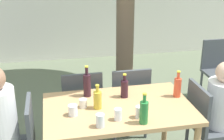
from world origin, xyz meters
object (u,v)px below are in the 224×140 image
at_px(drinking_glass_0, 83,103).
at_px(drinking_glass_1, 100,121).
at_px(wine_bottle_1, 124,88).
at_px(wine_bottle_3, 87,84).
at_px(patio_chair_2, 82,102).
at_px(dining_table_front, 118,115).
at_px(soda_bottle_2, 177,87).
at_px(patio_chair_3, 129,98).
at_px(patio_chair_1, 207,121).
at_px(oil_cruet_0, 98,99).
at_px(drinking_glass_2, 118,114).
at_px(patio_chair_4, 218,67).
at_px(green_bottle_4, 144,112).
at_px(drinking_glass_4, 73,110).
at_px(drinking_glass_3, 139,112).

relative_size(drinking_glass_0, drinking_glass_1, 0.73).
xyz_separation_m(wine_bottle_1, wine_bottle_3, (-0.36, 0.10, 0.03)).
bearing_deg(drinking_glass_0, patio_chair_2, 85.57).
height_order(dining_table_front, wine_bottle_1, wine_bottle_1).
bearing_deg(soda_bottle_2, wine_bottle_1, 169.78).
xyz_separation_m(patio_chair_2, patio_chair_3, (0.55, 0.00, 0.00)).
height_order(dining_table_front, patio_chair_1, patio_chair_1).
bearing_deg(wine_bottle_1, patio_chair_3, 69.99).
relative_size(patio_chair_1, oil_cruet_0, 3.81).
xyz_separation_m(oil_cruet_0, drinking_glass_2, (0.14, -0.24, -0.04)).
distance_m(patio_chair_4, soda_bottle_2, 1.81).
distance_m(green_bottle_4, drinking_glass_1, 0.37).
bearing_deg(drinking_glass_2, wine_bottle_3, 110.91).
relative_size(dining_table_front, soda_bottle_2, 5.10).
bearing_deg(patio_chair_2, drinking_glass_4, 78.40).
distance_m(soda_bottle_2, wine_bottle_3, 0.89).
xyz_separation_m(green_bottle_4, drinking_glass_3, (-0.01, 0.10, -0.05)).
distance_m(wine_bottle_1, drinking_glass_0, 0.45).
xyz_separation_m(patio_chair_1, wine_bottle_1, (-0.82, 0.19, 0.36)).
bearing_deg(dining_table_front, patio_chair_4, 37.15).
bearing_deg(drinking_glass_0, oil_cruet_0, -18.75).
xyz_separation_m(patio_chair_1, drinking_glass_0, (-1.24, 0.05, 0.30)).
bearing_deg(patio_chair_2, wine_bottle_1, 128.19).
distance_m(oil_cruet_0, drinking_glass_2, 0.28).
xyz_separation_m(drinking_glass_3, drinking_glass_4, (-0.56, 0.16, -0.00)).
relative_size(drinking_glass_0, drinking_glass_3, 0.78).
xyz_separation_m(patio_chair_2, wine_bottle_1, (0.38, -0.48, 0.36)).
xyz_separation_m(patio_chair_3, drinking_glass_2, (-0.33, -0.90, 0.31)).
relative_size(patio_chair_1, wine_bottle_1, 3.65).
relative_size(patio_chair_3, drinking_glass_4, 9.19).
distance_m(dining_table_front, patio_chair_4, 2.30).
distance_m(wine_bottle_1, drinking_glass_1, 0.59).
relative_size(dining_table_front, drinking_glass_2, 13.16).
xyz_separation_m(patio_chair_1, oil_cruet_0, (-1.12, 0.01, 0.35)).
distance_m(drinking_glass_3, drinking_glass_4, 0.58).
distance_m(wine_bottle_3, drinking_glass_2, 0.56).
xyz_separation_m(patio_chair_3, drinking_glass_1, (-0.50, -0.97, 0.32)).
xyz_separation_m(drinking_glass_1, drinking_glass_3, (0.36, 0.08, -0.00)).
bearing_deg(wine_bottle_3, drinking_glass_0, -106.54).
distance_m(soda_bottle_2, drinking_glass_0, 0.94).
bearing_deg(patio_chair_1, oil_cruet_0, 89.57).
height_order(patio_chair_1, green_bottle_4, green_bottle_4).
relative_size(patio_chair_1, drinking_glass_1, 7.79).
bearing_deg(wine_bottle_3, wine_bottle_1, -15.38).
distance_m(oil_cruet_0, drinking_glass_4, 0.25).
xyz_separation_m(dining_table_front, drinking_glass_2, (-0.06, -0.23, 0.14)).
distance_m(patio_chair_2, patio_chair_4, 2.22).
bearing_deg(oil_cruet_0, patio_chair_2, 97.05).
bearing_deg(patio_chair_4, oil_cruet_0, -145.76).
relative_size(dining_table_front, patio_chair_1, 1.54).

